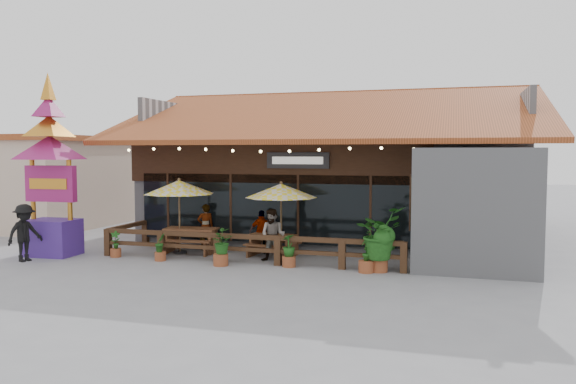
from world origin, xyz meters
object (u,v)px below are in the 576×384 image
(pedestrian, at_px, (25,233))
(umbrella_left, at_px, (179,188))
(picnic_table_left, at_px, (191,236))
(thai_sign_tower, at_px, (50,152))
(umbrella_right, at_px, (281,191))
(tropical_plant, at_px, (379,235))
(picnic_table_right, at_px, (273,242))

(pedestrian, bearing_deg, umbrella_left, -42.09)
(picnic_table_left, bearing_deg, thai_sign_tower, -157.51)
(umbrella_right, xyz_separation_m, thai_sign_tower, (-7.54, -1.76, 1.27))
(tropical_plant, bearing_deg, thai_sign_tower, -177.63)
(umbrella_left, height_order, umbrella_right, umbrella_left)
(umbrella_right, xyz_separation_m, tropical_plant, (3.38, -1.31, -1.12))
(umbrella_right, relative_size, thai_sign_tower, 0.46)
(tropical_plant, bearing_deg, umbrella_left, 170.66)
(picnic_table_left, xyz_separation_m, thai_sign_tower, (-4.28, -1.77, 2.89))
(umbrella_left, xyz_separation_m, thai_sign_tower, (-3.93, -1.60, 1.20))
(picnic_table_right, bearing_deg, umbrella_left, -174.84)
(umbrella_right, bearing_deg, picnic_table_right, 157.55)
(picnic_table_right, height_order, thai_sign_tower, thai_sign_tower)
(picnic_table_right, distance_m, pedestrian, 7.93)
(thai_sign_tower, bearing_deg, picnic_table_right, 14.77)
(umbrella_left, distance_m, picnic_table_left, 1.73)
(picnic_table_right, bearing_deg, pedestrian, -157.32)
(umbrella_right, height_order, tropical_plant, umbrella_right)
(umbrella_left, relative_size, umbrella_right, 0.87)
(thai_sign_tower, bearing_deg, umbrella_left, 22.21)
(umbrella_left, height_order, thai_sign_tower, thai_sign_tower)
(picnic_table_left, relative_size, pedestrian, 1.06)
(umbrella_right, distance_m, picnic_table_right, 1.75)
(picnic_table_left, xyz_separation_m, picnic_table_right, (2.93, 0.13, -0.08))
(picnic_table_left, height_order, tropical_plant, tropical_plant)
(picnic_table_left, bearing_deg, pedestrian, -146.28)
(umbrella_left, bearing_deg, thai_sign_tower, -157.79)
(picnic_table_left, distance_m, thai_sign_tower, 5.46)
(umbrella_right, distance_m, pedestrian, 8.29)
(thai_sign_tower, distance_m, tropical_plant, 11.19)
(picnic_table_right, relative_size, tropical_plant, 0.92)
(pedestrian, bearing_deg, picnic_table_right, -53.79)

